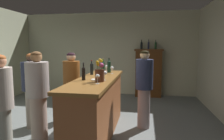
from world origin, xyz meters
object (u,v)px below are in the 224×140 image
Objects in this scene: wine_bottle_malbec at (84,73)px; wine_bottle_riesling at (92,68)px; wine_glass_mid at (98,77)px; patron_in_navy at (38,93)px; display_cabinet at (148,72)px; wine_glass_rear at (106,67)px; patron_tall at (2,103)px; flower_arrangement at (100,73)px; display_bottle_left at (142,45)px; display_bottle_midleft at (149,45)px; wine_bottle_rose at (109,66)px; patron_by_cabinet at (32,88)px; bartender at (144,86)px; bar_counter at (97,107)px; display_bottle_center at (156,45)px; cheese_plate at (96,80)px; wine_bottle_chardonnay at (103,66)px; wine_glass_spare at (105,73)px; patron_redhead at (72,83)px; wine_glass_front at (112,68)px.

wine_bottle_malbec is 1.01× the size of wine_bottle_riesling.
wine_glass_mid is 1.17m from patron_in_navy.
patron_in_navy is at bearing -119.07° from display_cabinet.
wine_glass_rear is 0.09× the size of patron_tall.
display_cabinet reaches higher than patron_in_navy.
flower_arrangement is 1.26× the size of display_bottle_left.
display_bottle_midleft reaches higher than wine_bottle_malbec.
wine_bottle_rose is 0.21× the size of patron_by_cabinet.
patron_tall is 2.48m from bartender.
bar_counter is 0.85m from wine_glass_mid.
patron_by_cabinet is at bearing 60.54° from patron_tall.
wine_glass_mid is at bearing -41.48° from wine_bottle_malbec.
wine_glass_mid reaches higher than bar_counter.
wine_bottle_riesling reaches higher than wine_glass_mid.
patron_in_navy is at bearing -132.10° from wine_bottle_rose.
display_bottle_center is at bearing 62.90° from wine_bottle_riesling.
bartender is (0.87, -0.50, -0.33)m from wine_glass_rear.
cheese_plate is at bearing -6.15° from patron_tall.
wine_bottle_chardonnay is (-1.01, -2.31, 0.39)m from display_cabinet.
display_cabinet is at bearing 56.57° from patron_by_cabinet.
wine_glass_spare is 3.41m from display_bottle_midleft.
wine_glass_mid is 3.80m from display_bottle_center.
patron_redhead is 0.97× the size of bartender.
display_bottle_midleft is at bearing 77.00° from wine_glass_spare.
wine_bottle_malbec is at bearing 164.70° from flower_arrangement.
patron_tall is at bearing -120.09° from wine_bottle_chardonnay.
wine_bottle_riesling is 1.26m from patron_by_cabinet.
display_bottle_midleft reaches higher than wine_glass_mid.
patron_by_cabinet is at bearing 166.36° from cheese_plate.
wine_bottle_chardonnay is 1.70× the size of cheese_plate.
patron_by_cabinet is at bearing -128.24° from display_bottle_midleft.
display_bottle_left is (0.74, 2.09, 0.51)m from wine_glass_rear.
wine_bottle_riesling is 0.19× the size of patron_in_navy.
display_bottle_midleft is (1.00, 2.31, 0.48)m from wine_bottle_chardonnay.
wine_bottle_malbec is 1.33m from patron_by_cabinet.
bartender reaches higher than cheese_plate.
display_bottle_center reaches higher than patron_redhead.
wine_glass_spare is 1.57m from patron_tall.
display_cabinet is 5.25× the size of display_bottle_left.
wine_glass_front is at bearing 90.94° from wine_glass_spare.
patron_by_cabinet is at bearing -130.81° from display_bottle_center.
wine_glass_rear is 0.51× the size of display_bottle_center.
patron_tall is 1.21m from patron_by_cabinet.
patron_tall reaches higher than bar_counter.
wine_bottle_chardonnay is (-0.05, 0.79, 0.67)m from bar_counter.
wine_glass_mid is 0.93× the size of wine_glass_spare.
flower_arrangement is 3.61m from display_bottle_center.
bar_counter is at bearing 101.50° from cheese_plate.
patron_redhead is (-0.91, 1.25, -0.36)m from wine_glass_mid.
flower_arrangement is 3.56m from display_bottle_midleft.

